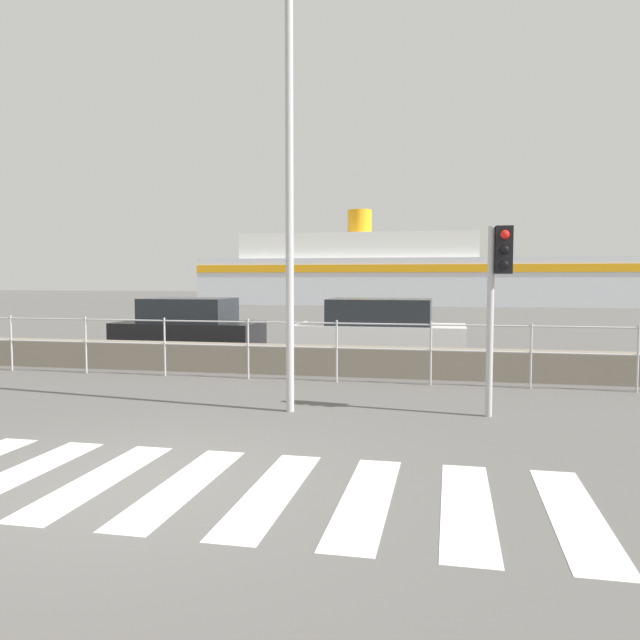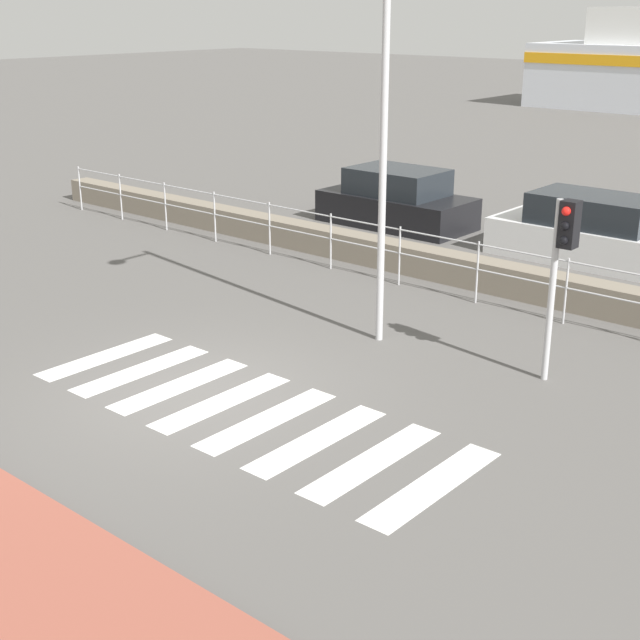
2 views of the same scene
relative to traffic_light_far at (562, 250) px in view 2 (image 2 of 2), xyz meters
The scene contains 8 objects.
ground_plane 5.65m from the traffic_light_far, 134.77° to the right, with size 160.00×160.00×0.00m, color #565451.
crosswalk 5.07m from the traffic_light_far, 126.37° to the right, with size 6.75×2.40×0.01m.
seawall 5.31m from the traffic_light_far, 137.67° to the left, with size 25.94×0.55×0.59m.
harbor_fence 4.65m from the traffic_light_far, 145.98° to the left, with size 23.38×0.04×1.20m.
traffic_light_far is the anchor object (origin of this frame).
streetlamp 3.62m from the traffic_light_far, behind, with size 0.32×1.21×6.43m.
parked_car_black 10.31m from the traffic_light_far, 139.03° to the left, with size 3.89×1.87×1.46m.
parked_car_white 7.27m from the traffic_light_far, 110.07° to the left, with size 4.34×1.79×1.48m.
Camera 2 is at (9.09, -7.88, 5.33)m, focal length 50.00 mm.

